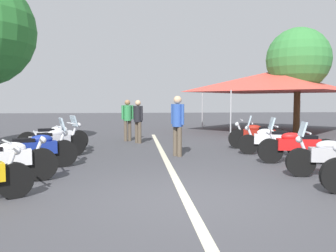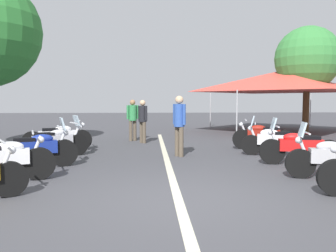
{
  "view_description": "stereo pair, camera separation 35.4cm",
  "coord_description": "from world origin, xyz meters",
  "px_view_note": "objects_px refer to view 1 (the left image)",
  "views": [
    {
      "loc": [
        -5.42,
        0.82,
        1.65
      ],
      "look_at": [
        3.23,
        0.0,
        0.99
      ],
      "focal_mm": 36.07,
      "sensor_mm": 36.0,
      "label": 1
    },
    {
      "loc": [
        -5.42,
        0.47,
        1.65
      ],
      "look_at": [
        3.23,
        0.0,
        0.99
      ],
      "focal_mm": 36.07,
      "sensor_mm": 36.0,
      "label": 2
    }
  ],
  "objects_px": {
    "motorcycle_left_row_1": "(3,161)",
    "motorcycle_left_row_3": "(51,142)",
    "event_tent": "(273,82)",
    "motorcycle_right_row_4": "(258,135)",
    "motorcycle_right_row_1": "(336,156)",
    "motorcycle_right_row_3": "(271,140)",
    "bystander_1": "(138,118)",
    "bystander_2": "(178,121)",
    "motorcycle_right_row_2": "(297,146)",
    "bystander_0": "(128,117)",
    "motorcycle_left_row_2": "(35,150)",
    "roadside_tree_1": "(298,60)",
    "motorcycle_left_row_4": "(54,137)"
  },
  "relations": [
    {
      "from": "motorcycle_right_row_4",
      "to": "bystander_0",
      "type": "height_order",
      "value": "bystander_0"
    },
    {
      "from": "motorcycle_left_row_3",
      "to": "event_tent",
      "type": "height_order",
      "value": "event_tent"
    },
    {
      "from": "motorcycle_right_row_4",
      "to": "event_tent",
      "type": "relative_size",
      "value": 0.29
    },
    {
      "from": "motorcycle_left_row_3",
      "to": "event_tent",
      "type": "xyz_separation_m",
      "value": [
        7.46,
        -9.62,
        2.18
      ]
    },
    {
      "from": "motorcycle_left_row_3",
      "to": "roadside_tree_1",
      "type": "bearing_deg",
      "value": 0.88
    },
    {
      "from": "motorcycle_left_row_1",
      "to": "motorcycle_right_row_4",
      "type": "distance_m",
      "value": 8.01
    },
    {
      "from": "bystander_0",
      "to": "event_tent",
      "type": "bearing_deg",
      "value": -92.77
    },
    {
      "from": "motorcycle_right_row_3",
      "to": "bystander_2",
      "type": "xyz_separation_m",
      "value": [
        0.02,
        2.85,
        0.6
      ]
    },
    {
      "from": "motorcycle_left_row_4",
      "to": "bystander_2",
      "type": "bearing_deg",
      "value": -37.98
    },
    {
      "from": "motorcycle_right_row_3",
      "to": "motorcycle_right_row_4",
      "type": "relative_size",
      "value": 0.95
    },
    {
      "from": "motorcycle_left_row_3",
      "to": "bystander_2",
      "type": "distance_m",
      "value": 3.69
    },
    {
      "from": "motorcycle_right_row_2",
      "to": "motorcycle_right_row_4",
      "type": "distance_m",
      "value": 2.73
    },
    {
      "from": "bystander_0",
      "to": "roadside_tree_1",
      "type": "distance_m",
      "value": 9.42
    },
    {
      "from": "motorcycle_right_row_3",
      "to": "bystander_0",
      "type": "distance_m",
      "value": 5.95
    },
    {
      "from": "motorcycle_right_row_1",
      "to": "bystander_0",
      "type": "relative_size",
      "value": 1.25
    },
    {
      "from": "motorcycle_right_row_2",
      "to": "event_tent",
      "type": "distance_m",
      "value": 9.67
    },
    {
      "from": "motorcycle_left_row_1",
      "to": "bystander_1",
      "type": "distance_m",
      "value": 6.79
    },
    {
      "from": "bystander_0",
      "to": "bystander_1",
      "type": "xyz_separation_m",
      "value": [
        -0.72,
        -0.42,
        -0.01
      ]
    },
    {
      "from": "motorcycle_left_row_3",
      "to": "motorcycle_right_row_1",
      "type": "bearing_deg",
      "value": -56.37
    },
    {
      "from": "motorcycle_left_row_4",
      "to": "event_tent",
      "type": "distance_m",
      "value": 11.83
    },
    {
      "from": "motorcycle_right_row_4",
      "to": "roadside_tree_1",
      "type": "relative_size",
      "value": 0.38
    },
    {
      "from": "motorcycle_right_row_4",
      "to": "bystander_2",
      "type": "xyz_separation_m",
      "value": [
        -1.28,
        2.94,
        0.59
      ]
    },
    {
      "from": "motorcycle_right_row_4",
      "to": "bystander_1",
      "type": "xyz_separation_m",
      "value": [
        1.95,
        4.08,
        0.51
      ]
    },
    {
      "from": "event_tent",
      "to": "motorcycle_right_row_3",
      "type": "bearing_deg",
      "value": 157.33
    },
    {
      "from": "event_tent",
      "to": "motorcycle_right_row_4",
      "type": "bearing_deg",
      "value": 153.88
    },
    {
      "from": "motorcycle_right_row_3",
      "to": "bystander_2",
      "type": "bearing_deg",
      "value": 17.21
    },
    {
      "from": "bystander_1",
      "to": "bystander_2",
      "type": "xyz_separation_m",
      "value": [
        -3.23,
        -1.14,
        0.08
      ]
    },
    {
      "from": "motorcycle_left_row_1",
      "to": "bystander_1",
      "type": "bearing_deg",
      "value": 47.0
    },
    {
      "from": "motorcycle_right_row_1",
      "to": "bystander_2",
      "type": "distance_m",
      "value": 4.36
    },
    {
      "from": "motorcycle_left_row_3",
      "to": "motorcycle_right_row_4",
      "type": "relative_size",
      "value": 0.91
    },
    {
      "from": "motorcycle_right_row_2",
      "to": "bystander_1",
      "type": "xyz_separation_m",
      "value": [
        4.68,
        4.11,
        0.51
      ]
    },
    {
      "from": "roadside_tree_1",
      "to": "motorcycle_left_row_1",
      "type": "bearing_deg",
      "value": 131.98
    },
    {
      "from": "motorcycle_left_row_1",
      "to": "motorcycle_right_row_2",
      "type": "height_order",
      "value": "motorcycle_right_row_2"
    },
    {
      "from": "motorcycle_right_row_1",
      "to": "motorcycle_right_row_4",
      "type": "height_order",
      "value": "motorcycle_right_row_1"
    },
    {
      "from": "motorcycle_right_row_3",
      "to": "bystander_1",
      "type": "distance_m",
      "value": 5.17
    },
    {
      "from": "bystander_1",
      "to": "roadside_tree_1",
      "type": "relative_size",
      "value": 0.31
    },
    {
      "from": "motorcycle_left_row_4",
      "to": "bystander_2",
      "type": "relative_size",
      "value": 1.19
    },
    {
      "from": "motorcycle_left_row_2",
      "to": "bystander_0",
      "type": "height_order",
      "value": "bystander_0"
    },
    {
      "from": "motorcycle_left_row_2",
      "to": "motorcycle_left_row_3",
      "type": "bearing_deg",
      "value": 67.86
    },
    {
      "from": "event_tent",
      "to": "motorcycle_left_row_2",
      "type": "bearing_deg",
      "value": 133.22
    },
    {
      "from": "bystander_2",
      "to": "event_tent",
      "type": "xyz_separation_m",
      "value": [
        7.48,
        -5.98,
        1.59
      ]
    },
    {
      "from": "motorcycle_right_row_4",
      "to": "roadside_tree_1",
      "type": "distance_m",
      "value": 7.56
    },
    {
      "from": "motorcycle_right_row_1",
      "to": "roadside_tree_1",
      "type": "relative_size",
      "value": 0.39
    },
    {
      "from": "motorcycle_left_row_4",
      "to": "event_tent",
      "type": "height_order",
      "value": "event_tent"
    },
    {
      "from": "roadside_tree_1",
      "to": "motorcycle_left_row_2",
      "type": "bearing_deg",
      "value": 128.04
    },
    {
      "from": "motorcycle_left_row_1",
      "to": "event_tent",
      "type": "xyz_separation_m",
      "value": [
        10.47,
        -9.81,
        2.18
      ]
    },
    {
      "from": "motorcycle_left_row_1",
      "to": "motorcycle_left_row_3",
      "type": "distance_m",
      "value": 3.01
    },
    {
      "from": "motorcycle_left_row_1",
      "to": "motorcycle_right_row_2",
      "type": "bearing_deg",
      "value": -6.83
    },
    {
      "from": "motorcycle_left_row_3",
      "to": "motorcycle_right_row_1",
      "type": "distance_m",
      "value": 7.35
    },
    {
      "from": "bystander_1",
      "to": "motorcycle_right_row_1",
      "type": "bearing_deg",
      "value": -94.45
    }
  ]
}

